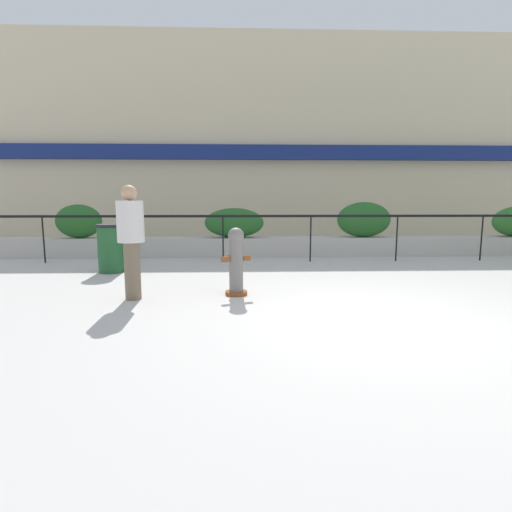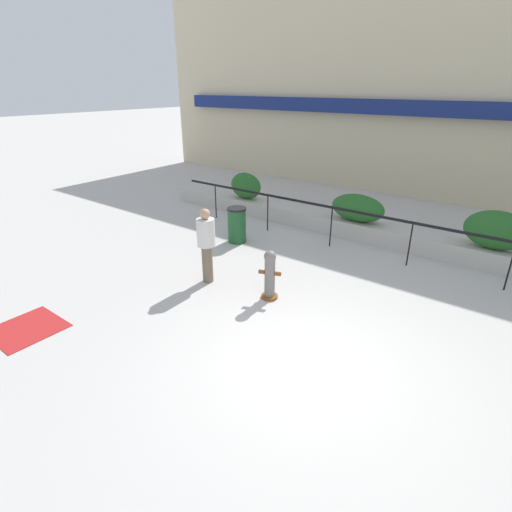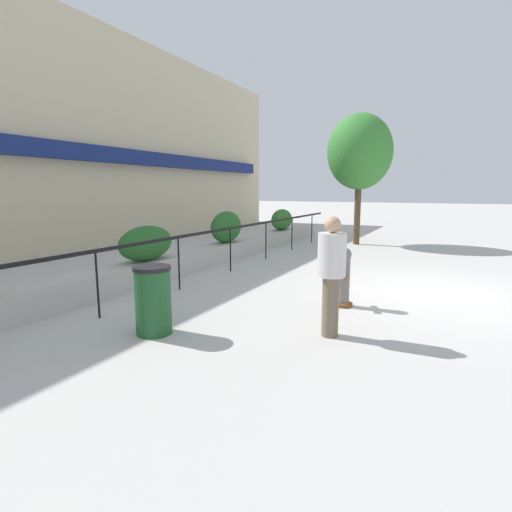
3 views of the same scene
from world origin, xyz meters
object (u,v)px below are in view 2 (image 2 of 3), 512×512
at_px(hedge_bush_0, 246,186).
at_px(trash_bin, 237,225).
at_px(hedge_bush_1, 358,208).
at_px(hedge_bush_2, 497,230).
at_px(pedestrian, 206,241).
at_px(fire_hydrant, 270,274).

bearing_deg(hedge_bush_0, trash_bin, -56.52).
distance_m(hedge_bush_1, trash_bin, 3.51).
relative_size(hedge_bush_1, hedge_bush_2, 1.08).
bearing_deg(hedge_bush_2, hedge_bush_1, 180.00).
bearing_deg(pedestrian, hedge_bush_2, 43.39).
bearing_deg(pedestrian, hedge_bush_0, 119.30).
bearing_deg(trash_bin, fire_hydrant, -38.65).
bearing_deg(pedestrian, hedge_bush_1, 72.71).
height_order(hedge_bush_2, fire_hydrant, hedge_bush_2).
bearing_deg(pedestrian, fire_hydrant, 8.01).
bearing_deg(hedge_bush_1, hedge_bush_2, 0.00).
bearing_deg(trash_bin, hedge_bush_2, 21.50).
bearing_deg(fire_hydrant, pedestrian, -171.99).
distance_m(hedge_bush_2, trash_bin, 6.55).
distance_m(hedge_bush_2, fire_hydrant, 5.68).
relative_size(pedestrian, trash_bin, 1.71).
bearing_deg(fire_hydrant, hedge_bush_2, 52.74).
relative_size(hedge_bush_1, pedestrian, 0.92).
bearing_deg(hedge_bush_0, hedge_bush_1, 0.00).
xyz_separation_m(hedge_bush_1, fire_hydrant, (0.10, -4.51, -0.34)).
height_order(hedge_bush_0, fire_hydrant, hedge_bush_0).
distance_m(hedge_bush_1, fire_hydrant, 4.52).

